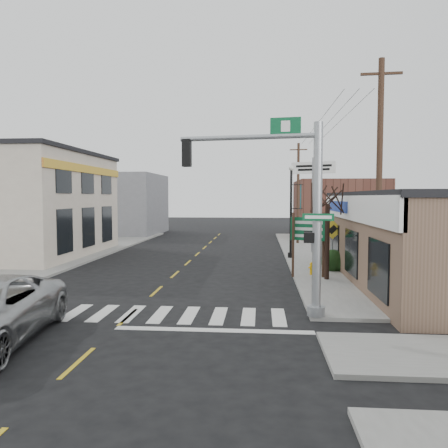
# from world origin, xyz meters

# --- Properties ---
(ground) EXTENTS (140.00, 140.00, 0.00)m
(ground) POSITION_xyz_m (0.00, 0.00, 0.00)
(ground) COLOR black
(ground) RESTS_ON ground
(sidewalk_right) EXTENTS (6.00, 38.00, 0.13)m
(sidewalk_right) POSITION_xyz_m (9.00, 13.00, 0.07)
(sidewalk_right) COLOR gray
(sidewalk_right) RESTS_ON ground
(sidewalk_left) EXTENTS (6.00, 38.00, 0.13)m
(sidewalk_left) POSITION_xyz_m (-9.00, 13.00, 0.07)
(sidewalk_left) COLOR gray
(sidewalk_left) RESTS_ON ground
(center_line) EXTENTS (0.12, 56.00, 0.01)m
(center_line) POSITION_xyz_m (0.00, 8.00, 0.01)
(center_line) COLOR gold
(center_line) RESTS_ON ground
(crosswalk) EXTENTS (11.00, 2.20, 0.01)m
(crosswalk) POSITION_xyz_m (0.00, 0.40, 0.01)
(crosswalk) COLOR silver
(crosswalk) RESTS_ON ground
(left_building) EXTENTS (12.00, 12.00, 6.80)m
(left_building) POSITION_xyz_m (-13.00, 14.00, 3.40)
(left_building) COLOR beige
(left_building) RESTS_ON ground
(bldg_distant_right) EXTENTS (8.00, 10.00, 5.60)m
(bldg_distant_right) POSITION_xyz_m (12.00, 30.00, 2.80)
(bldg_distant_right) COLOR brown
(bldg_distant_right) RESTS_ON ground
(bldg_distant_left) EXTENTS (9.00, 10.00, 6.40)m
(bldg_distant_left) POSITION_xyz_m (-11.00, 32.00, 3.20)
(bldg_distant_left) COLOR slate
(bldg_distant_left) RESTS_ON ground
(traffic_signal_pole) EXTENTS (5.07, 0.39, 6.42)m
(traffic_signal_pole) POSITION_xyz_m (5.44, 0.23, 3.95)
(traffic_signal_pole) COLOR #919599
(traffic_signal_pole) RESTS_ON sidewalk_right
(guide_sign) EXTENTS (1.78, 0.14, 3.11)m
(guide_sign) POSITION_xyz_m (6.68, 7.12, 2.12)
(guide_sign) COLOR #452E20
(guide_sign) RESTS_ON sidewalk_right
(fire_hydrant) EXTENTS (0.20, 0.20, 0.63)m
(fire_hydrant) POSITION_xyz_m (6.92, 7.79, 0.47)
(fire_hydrant) COLOR #DDA005
(fire_hydrant) RESTS_ON sidewalk_right
(ped_crossing_sign) EXTENTS (1.03, 0.07, 2.65)m
(ped_crossing_sign) POSITION_xyz_m (8.20, 9.51, 1.95)
(ped_crossing_sign) COLOR gray
(ped_crossing_sign) RESTS_ON sidewalk_right
(lamp_post) EXTENTS (0.75, 0.59, 5.80)m
(lamp_post) POSITION_xyz_m (6.36, 13.87, 3.49)
(lamp_post) COLOR black
(lamp_post) RESTS_ON sidewalk_right
(dance_center_sign) EXTENTS (3.10, 0.19, 6.59)m
(dance_center_sign) POSITION_xyz_m (8.02, 16.83, 5.11)
(dance_center_sign) COLOR gray
(dance_center_sign) RESTS_ON sidewalk_right
(bare_tree) EXTENTS (2.64, 2.64, 5.28)m
(bare_tree) POSITION_xyz_m (7.50, 6.69, 4.28)
(bare_tree) COLOR black
(bare_tree) RESTS_ON sidewalk_right
(shrub_front) EXTENTS (1.46, 1.46, 1.10)m
(shrub_front) POSITION_xyz_m (9.60, 2.77, 0.68)
(shrub_front) COLOR #133516
(shrub_front) RESTS_ON sidewalk_right
(shrub_back) EXTENTS (1.24, 1.24, 0.93)m
(shrub_back) POSITION_xyz_m (8.20, 9.31, 0.60)
(shrub_back) COLOR black
(shrub_back) RESTS_ON sidewalk_right
(utility_pole_near) EXTENTS (1.65, 0.25, 9.49)m
(utility_pole_near) POSITION_xyz_m (9.25, 4.57, 4.99)
(utility_pole_near) COLOR #4B2C21
(utility_pole_near) RESTS_ON sidewalk_right
(utility_pole_far) EXTENTS (1.45, 0.22, 8.32)m
(utility_pole_far) POSITION_xyz_m (7.50, 22.92, 4.39)
(utility_pole_far) COLOR #41271C
(utility_pole_far) RESTS_ON sidewalk_right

